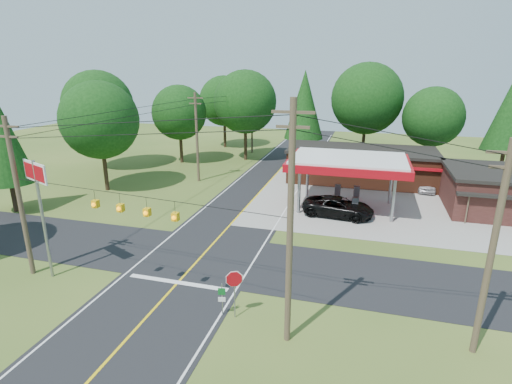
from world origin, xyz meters
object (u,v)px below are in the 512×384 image
(big_stop_sign, at_px, (38,191))
(octagonal_stop_sign, at_px, (234,283))
(gas_canopy, at_px, (348,164))
(suv_car, at_px, (338,207))
(sedan_car, at_px, (427,184))

(big_stop_sign, xyz_separation_m, octagonal_stop_sign, (12.50, -1.00, -3.57))
(big_stop_sign, relative_size, octagonal_stop_sign, 2.72)
(gas_canopy, xyz_separation_m, octagonal_stop_sign, (-4.50, -19.01, -2.19))
(suv_car, relative_size, big_stop_sign, 0.81)
(sedan_car, xyz_separation_m, octagonal_stop_sign, (-12.50, -27.01, 1.34))
(gas_canopy, height_order, sedan_car, gas_canopy)
(octagonal_stop_sign, bearing_deg, sedan_car, 65.17)
(gas_canopy, relative_size, octagonal_stop_sign, 3.85)
(big_stop_sign, bearing_deg, gas_canopy, 46.65)
(sedan_car, xyz_separation_m, big_stop_sign, (-25.00, -26.01, 4.92))
(gas_canopy, height_order, suv_car, gas_canopy)
(suv_car, bearing_deg, big_stop_sign, 139.10)
(suv_car, xyz_separation_m, octagonal_stop_sign, (-4.00, -16.70, 1.23))
(sedan_car, distance_m, octagonal_stop_sign, 29.80)
(suv_car, bearing_deg, gas_canopy, -6.62)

